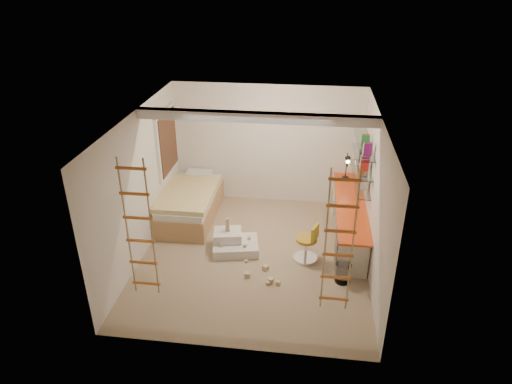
# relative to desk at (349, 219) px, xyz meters

# --- Properties ---
(floor) EXTENTS (4.50, 4.50, 0.00)m
(floor) POSITION_rel_desk_xyz_m (-1.72, -0.86, -0.40)
(floor) COLOR tan
(floor) RESTS_ON ground
(ceiling_beam) EXTENTS (4.00, 0.18, 0.16)m
(ceiling_beam) POSITION_rel_desk_xyz_m (-1.72, -0.56, 2.12)
(ceiling_beam) COLOR white
(ceiling_beam) RESTS_ON ceiling
(window_frame) EXTENTS (0.06, 1.15, 1.35)m
(window_frame) POSITION_rel_desk_xyz_m (-3.69, 0.64, 1.15)
(window_frame) COLOR white
(window_frame) RESTS_ON wall_left
(window_blind) EXTENTS (0.02, 1.00, 1.20)m
(window_blind) POSITION_rel_desk_xyz_m (-3.65, 0.64, 1.15)
(window_blind) COLOR #4C2D1E
(window_blind) RESTS_ON window_frame
(rope_ladder_left) EXTENTS (0.41, 0.04, 2.13)m
(rope_ladder_left) POSITION_rel_desk_xyz_m (-3.07, -2.61, 1.11)
(rope_ladder_left) COLOR orange
(rope_ladder_left) RESTS_ON ceiling
(rope_ladder_right) EXTENTS (0.41, 0.04, 2.13)m
(rope_ladder_right) POSITION_rel_desk_xyz_m (-0.37, -2.61, 1.11)
(rope_ladder_right) COLOR #BD5E20
(rope_ladder_right) RESTS_ON ceiling
(waste_bin) EXTENTS (0.27, 0.27, 0.34)m
(waste_bin) POSITION_rel_desk_xyz_m (-0.15, -1.41, -0.24)
(waste_bin) COLOR white
(waste_bin) RESTS_ON floor
(desk) EXTENTS (0.56, 2.80, 0.75)m
(desk) POSITION_rel_desk_xyz_m (0.00, 0.00, 0.00)
(desk) COLOR #E64D1B
(desk) RESTS_ON floor
(shelves) EXTENTS (0.25, 1.80, 0.71)m
(shelves) POSITION_rel_desk_xyz_m (0.15, 0.27, 1.10)
(shelves) COLOR white
(shelves) RESTS_ON wall_right
(bed) EXTENTS (1.02, 2.00, 0.69)m
(bed) POSITION_rel_desk_xyz_m (-3.20, 0.36, -0.07)
(bed) COLOR #AD7F51
(bed) RESTS_ON floor
(task_lamp) EXTENTS (0.14, 0.36, 0.57)m
(task_lamp) POSITION_rel_desk_xyz_m (-0.05, 0.96, 0.73)
(task_lamp) COLOR black
(task_lamp) RESTS_ON desk
(swivel_chair) EXTENTS (0.56, 0.56, 0.73)m
(swivel_chair) POSITION_rel_desk_xyz_m (-0.76, -0.86, -0.13)
(swivel_chair) COLOR #B58622
(swivel_chair) RESTS_ON floor
(play_platform) EXTENTS (0.93, 0.78, 0.37)m
(play_platform) POSITION_rel_desk_xyz_m (-2.12, -0.72, -0.26)
(play_platform) COLOR silver
(play_platform) RESTS_ON floor
(toy_blocks) EXTENTS (1.17, 1.12, 0.64)m
(toy_blocks) POSITION_rel_desk_xyz_m (-1.81, -1.10, -0.20)
(toy_blocks) COLOR #CCB284
(toy_blocks) RESTS_ON floor
(books) EXTENTS (0.14, 0.70, 0.92)m
(books) POSITION_rel_desk_xyz_m (0.15, 0.27, 1.18)
(books) COLOR white
(books) RESTS_ON shelves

